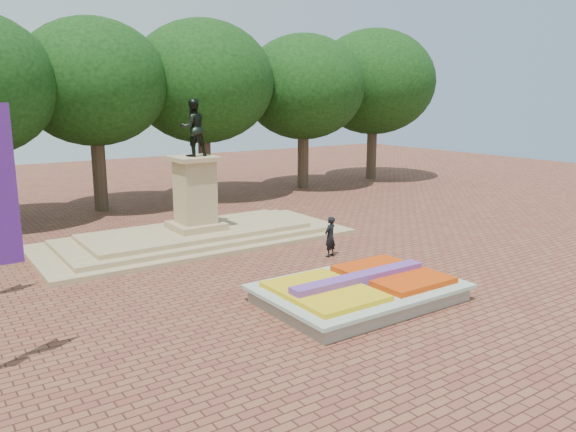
% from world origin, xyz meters
% --- Properties ---
extents(ground, '(90.00, 90.00, 0.00)m').
position_xyz_m(ground, '(0.00, 0.00, 0.00)').
color(ground, brown).
rests_on(ground, ground).
extents(flower_bed, '(6.30, 4.30, 0.91)m').
position_xyz_m(flower_bed, '(1.03, -2.00, 0.38)').
color(flower_bed, gray).
rests_on(flower_bed, ground).
extents(monument, '(14.00, 6.00, 6.40)m').
position_xyz_m(monument, '(0.00, 8.00, 0.88)').
color(monument, tan).
rests_on(monument, ground).
extents(tree_row_back, '(44.80, 8.80, 10.43)m').
position_xyz_m(tree_row_back, '(2.33, 18.00, 6.67)').
color(tree_row_back, '#392A1F').
rests_on(tree_row_back, ground).
extents(pedestrian, '(0.71, 0.58, 1.68)m').
position_xyz_m(pedestrian, '(3.49, 2.63, 0.84)').
color(pedestrian, black).
rests_on(pedestrian, ground).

